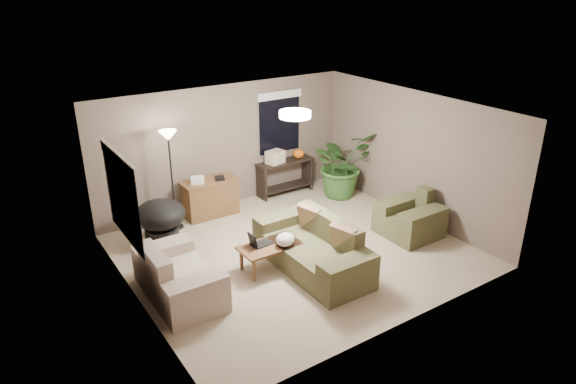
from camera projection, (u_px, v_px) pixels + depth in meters
room_shell at (295, 185)px, 8.48m from camera, size 5.50×5.50×5.50m
main_sofa at (314, 251)px, 8.36m from camera, size 0.95×2.20×0.85m
throw_pillows at (327, 228)px, 8.35m from camera, size 0.34×1.39×0.47m
loveseat at (177, 279)px, 7.59m from camera, size 0.90×1.60×0.85m
armchair at (410, 219)px, 9.45m from camera, size 0.95×1.00×0.85m
coffee_table at (270, 248)px, 8.32m from camera, size 1.00×0.55×0.42m
laptop at (258, 242)px, 8.27m from camera, size 0.37×0.26×0.24m
plastic_bag at (285, 240)px, 8.24m from camera, size 0.35×0.33×0.22m
desk at (211, 198)px, 10.17m from camera, size 1.10×0.50×0.75m
desk_papers at (202, 180)px, 9.92m from camera, size 0.73×0.32×0.12m
console_table at (285, 174)px, 11.20m from camera, size 1.30×0.40×0.75m
pumpkin at (298, 154)px, 11.22m from camera, size 0.27×0.27×0.20m
cardboard_box at (275, 157)px, 10.90m from camera, size 0.41×0.34×0.27m
papasan_chair at (161, 219)px, 9.10m from camera, size 1.16×1.16×0.80m
floor_lamp at (169, 148)px, 9.19m from camera, size 0.32×0.32×1.91m
ceiling_fixture at (295, 114)px, 8.02m from camera, size 0.50×0.50×0.10m
houseplant at (341, 171)px, 11.05m from camera, size 1.29×1.44×1.12m
cat_scratching_post at (404, 210)px, 10.04m from camera, size 0.32×0.32×0.50m
window_left at (121, 183)px, 7.11m from camera, size 0.05×1.56×1.33m
window_back at (280, 112)px, 10.84m from camera, size 1.06×0.05×1.33m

